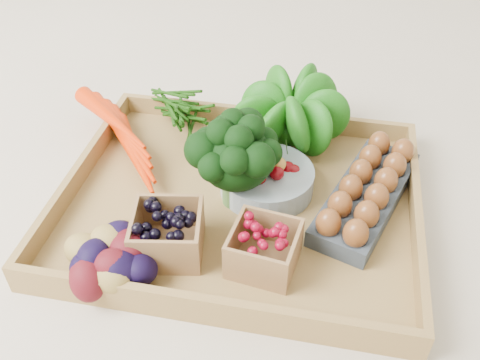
% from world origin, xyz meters
% --- Properties ---
extents(ground, '(4.00, 4.00, 0.00)m').
position_xyz_m(ground, '(0.00, 0.00, 0.00)').
color(ground, beige).
rests_on(ground, ground).
extents(tray, '(0.55, 0.45, 0.01)m').
position_xyz_m(tray, '(0.00, 0.00, 0.01)').
color(tray, olive).
rests_on(tray, ground).
extents(carrots, '(0.23, 0.16, 0.05)m').
position_xyz_m(carrots, '(-0.22, 0.10, 0.04)').
color(carrots, red).
rests_on(carrots, tray).
extents(lettuce, '(0.13, 0.13, 0.13)m').
position_xyz_m(lettuce, '(0.06, 0.18, 0.08)').
color(lettuce, '#114C0C').
rests_on(lettuce, tray).
extents(broccoli, '(0.15, 0.15, 0.11)m').
position_xyz_m(broccoli, '(-0.01, 0.00, 0.07)').
color(broccoli, black).
rests_on(broccoli, tray).
extents(cherry_bowl, '(0.15, 0.15, 0.04)m').
position_xyz_m(cherry_bowl, '(0.04, 0.04, 0.03)').
color(cherry_bowl, '#8C9EA5').
rests_on(cherry_bowl, tray).
extents(egg_carton, '(0.17, 0.28, 0.03)m').
position_xyz_m(egg_carton, '(0.19, 0.03, 0.03)').
color(egg_carton, '#333A42').
rests_on(egg_carton, tray).
extents(potatoes, '(0.14, 0.14, 0.08)m').
position_xyz_m(potatoes, '(-0.14, -0.17, 0.06)').
color(potatoes, '#430A10').
rests_on(potatoes, tray).
extents(punnet_blackberry, '(0.11, 0.11, 0.07)m').
position_xyz_m(punnet_blackberry, '(-0.08, -0.12, 0.05)').
color(punnet_blackberry, black).
rests_on(punnet_blackberry, tray).
extents(punnet_raspberry, '(0.10, 0.10, 0.06)m').
position_xyz_m(punnet_raspberry, '(0.06, -0.12, 0.05)').
color(punnet_raspberry, maroon).
rests_on(punnet_raspberry, tray).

